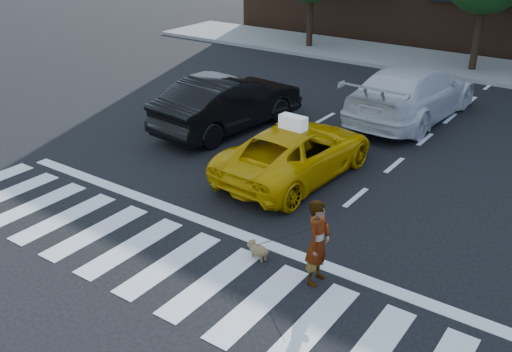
# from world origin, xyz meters

# --- Properties ---
(ground) EXTENTS (120.00, 120.00, 0.00)m
(ground) POSITION_xyz_m (0.00, 0.00, 0.00)
(ground) COLOR black
(ground) RESTS_ON ground
(crosswalk) EXTENTS (13.00, 2.40, 0.01)m
(crosswalk) POSITION_xyz_m (0.00, 0.00, 0.01)
(crosswalk) COLOR silver
(crosswalk) RESTS_ON ground
(stop_line) EXTENTS (12.00, 0.30, 0.01)m
(stop_line) POSITION_xyz_m (0.00, 1.60, 0.01)
(stop_line) COLOR silver
(stop_line) RESTS_ON ground
(sidewalk_far) EXTENTS (30.00, 4.00, 0.15)m
(sidewalk_far) POSITION_xyz_m (0.00, 17.50, 0.07)
(sidewalk_far) COLOR slate
(sidewalk_far) RESTS_ON ground
(taxi) EXTENTS (2.35, 4.68, 1.27)m
(taxi) POSITION_xyz_m (-0.13, 4.63, 0.64)
(taxi) COLOR #D59F04
(taxi) RESTS_ON ground
(black_sedan) EXTENTS (2.19, 5.05, 1.62)m
(black_sedan) POSITION_xyz_m (-3.49, 6.33, 0.81)
(black_sedan) COLOR black
(black_sedan) RESTS_ON ground
(white_suv) EXTENTS (2.64, 5.88, 1.67)m
(white_suv) POSITION_xyz_m (0.54, 10.31, 0.84)
(white_suv) COLOR silver
(white_suv) RESTS_ON ground
(woman) EXTENTS (0.41, 0.59, 1.57)m
(woman) POSITION_xyz_m (2.45, 1.10, 0.78)
(woman) COLOR #999999
(woman) RESTS_ON ground
(dog) EXTENTS (0.55, 0.27, 0.31)m
(dog) POSITION_xyz_m (1.19, 1.11, 0.18)
(dog) COLOR #92674A
(dog) RESTS_ON ground
(taxi_sign) EXTENTS (0.66, 0.31, 0.32)m
(taxi_sign) POSITION_xyz_m (-0.13, 4.43, 1.43)
(taxi_sign) COLOR white
(taxi_sign) RESTS_ON taxi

